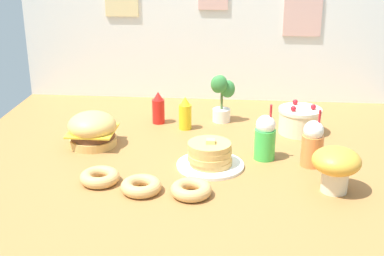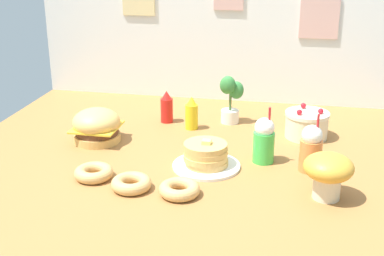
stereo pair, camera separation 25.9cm
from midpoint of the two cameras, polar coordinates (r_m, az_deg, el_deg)
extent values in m
cube|color=#9E6B38|center=(2.56, 2.81, -3.62)|extent=(2.37, 2.00, 0.02)
cube|color=silver|center=(3.38, 5.52, 10.53)|extent=(2.37, 0.03, 0.91)
cube|color=beige|center=(3.43, -3.61, 13.63)|extent=(0.21, 0.01, 0.19)
cube|color=#D8A599|center=(3.34, 15.84, 11.40)|extent=(0.23, 0.01, 0.25)
cylinder|color=#DBA859|center=(2.79, -7.59, -1.07)|extent=(0.24, 0.24, 0.04)
cylinder|color=#59331E|center=(2.77, -7.63, -0.35)|extent=(0.22, 0.22, 0.03)
cube|color=yellow|center=(2.76, -7.65, 0.05)|extent=(0.23, 0.23, 0.01)
ellipsoid|color=#E5B260|center=(2.75, -7.68, 0.62)|extent=(0.25, 0.25, 0.14)
cylinder|color=white|center=(2.47, 4.57, -4.16)|extent=(0.32, 0.32, 0.01)
cylinder|color=#E0AD5B|center=(2.46, 4.62, -3.76)|extent=(0.20, 0.20, 0.03)
cylinder|color=#E0AD5B|center=(2.45, 4.47, -3.20)|extent=(0.21, 0.21, 0.03)
cylinder|color=#E0AD5B|center=(2.45, 4.57, -2.59)|extent=(0.20, 0.20, 0.03)
cylinder|color=#E0AD5B|center=(2.44, 4.51, -2.02)|extent=(0.20, 0.20, 0.03)
cube|color=#F7E072|center=(2.43, 4.65, -1.57)|extent=(0.04, 0.04, 0.02)
cylinder|color=beige|center=(2.90, 14.79, 0.13)|extent=(0.22, 0.22, 0.12)
cylinder|color=#F4EACC|center=(2.88, 14.92, 1.43)|extent=(0.23, 0.23, 0.02)
sphere|color=red|center=(2.86, 16.29, 1.72)|extent=(0.03, 0.03, 0.03)
sphere|color=red|center=(2.93, 14.45, 2.31)|extent=(0.03, 0.03, 0.03)
sphere|color=red|center=(2.82, 14.14, 1.63)|extent=(0.03, 0.03, 0.03)
cylinder|color=red|center=(3.03, -0.31, 1.88)|extent=(0.07, 0.07, 0.14)
cone|color=red|center=(3.00, -0.31, 3.57)|extent=(0.06, 0.06, 0.05)
cylinder|color=yellow|center=(2.92, 2.49, 1.18)|extent=(0.07, 0.07, 0.14)
cone|color=yellow|center=(2.90, 2.52, 2.93)|extent=(0.06, 0.06, 0.05)
cylinder|color=green|center=(2.54, 10.65, -2.11)|extent=(0.10, 0.10, 0.15)
sphere|color=white|center=(2.51, 10.80, 0.01)|extent=(0.09, 0.09, 0.09)
cylinder|color=red|center=(2.50, 11.31, 0.63)|extent=(0.01, 0.04, 0.15)
cylinder|color=orange|center=(2.50, 15.61, -2.95)|extent=(0.10, 0.10, 0.15)
sphere|color=white|center=(2.46, 15.83, -0.80)|extent=(0.09, 0.09, 0.09)
cylinder|color=red|center=(2.45, 16.37, -0.18)|extent=(0.01, 0.03, 0.15)
torus|color=tan|center=(2.37, -7.52, -4.89)|extent=(0.17, 0.17, 0.05)
torus|color=pink|center=(2.37, -7.52, -4.81)|extent=(0.17, 0.17, 0.04)
torus|color=tan|center=(2.26, -3.32, -6.09)|extent=(0.17, 0.17, 0.05)
torus|color=brown|center=(2.26, -3.33, -6.00)|extent=(0.17, 0.17, 0.04)
torus|color=tan|center=(2.21, 2.01, -6.73)|extent=(0.17, 0.17, 0.05)
torus|color=#F2E5C6|center=(2.21, 2.01, -6.64)|extent=(0.17, 0.17, 0.04)
cylinder|color=white|center=(3.05, 6.55, 1.23)|extent=(0.10, 0.10, 0.07)
cylinder|color=#4C7238|center=(3.02, 6.63, 3.07)|extent=(0.01, 0.01, 0.13)
ellipsoid|color=#38843D|center=(3.00, 7.29, 4.05)|extent=(0.08, 0.06, 0.10)
ellipsoid|color=#38843D|center=(3.02, 6.28, 4.58)|extent=(0.08, 0.06, 0.10)
ellipsoid|color=#38843D|center=(2.96, 6.44, 4.63)|extent=(0.08, 0.06, 0.10)
cylinder|color=beige|center=(2.28, 17.55, -6.25)|extent=(0.11, 0.11, 0.09)
ellipsoid|color=gold|center=(2.24, 17.80, -4.13)|extent=(0.21, 0.21, 0.11)
camera|label=1|loc=(0.13, -87.14, 1.07)|focal=49.33mm
camera|label=2|loc=(0.13, 92.86, -1.07)|focal=49.33mm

